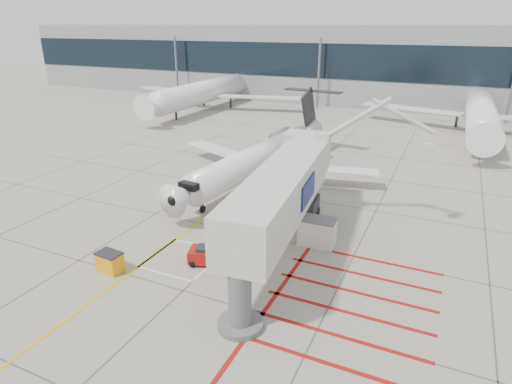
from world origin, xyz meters
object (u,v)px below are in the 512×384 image
at_px(pushback_tug, 207,255).
at_px(spill_bin, 110,262).
at_px(regional_jet, 246,149).
at_px(jet_bridge, 279,203).

bearing_deg(pushback_tug, spill_bin, -163.38).
bearing_deg(spill_bin, regional_jet, 90.15).
relative_size(regional_jet, jet_bridge, 1.40).
bearing_deg(jet_bridge, regional_jet, 119.01).
bearing_deg(regional_jet, jet_bridge, -48.82).
relative_size(pushback_tug, spill_bin, 1.46).
relative_size(jet_bridge, pushback_tug, 9.32).
xyz_separation_m(regional_jet, spill_bin, (-1.24, -16.53, -3.06)).
height_order(regional_jet, spill_bin, regional_jet).
bearing_deg(regional_jet, pushback_tug, -68.22).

